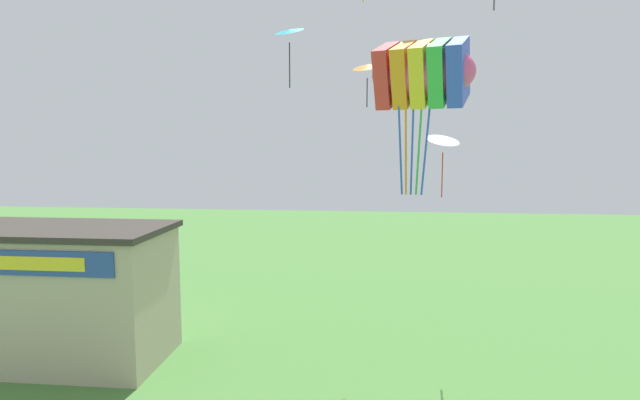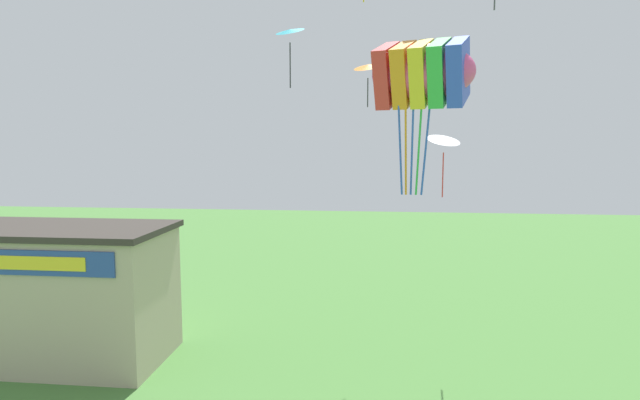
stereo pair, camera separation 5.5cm
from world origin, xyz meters
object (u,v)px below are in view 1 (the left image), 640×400
Objects in this scene: kite_cyan_delta at (289,32)px; kite_white_delta at (443,140)px; seaside_building at (60,293)px; kite_rainbow_parafoil at (422,73)px; kite_orange_delta at (367,67)px.

kite_white_delta is (6.27, 0.62, -4.34)m from kite_cyan_delta.
seaside_building is 2.00× the size of kite_rainbow_parafoil.
kite_orange_delta reaches higher than seaside_building.
seaside_building is 13.93m from kite_cyan_delta.
kite_orange_delta is 0.76× the size of kite_white_delta.
kite_rainbow_parafoil is 1.60× the size of kite_white_delta.
kite_cyan_delta is at bearing 14.29° from seaside_building.
kite_rainbow_parafoil is at bearing -102.57° from kite_white_delta.
kite_rainbow_parafoil is (13.66, -4.18, 7.80)m from seaside_building.
kite_cyan_delta is 7.65m from kite_white_delta.
seaside_building is 3.19× the size of kite_white_delta.
seaside_building is at bearing -165.71° from kite_cyan_delta.
kite_cyan_delta reaches higher than seaside_building.
seaside_building is 16.27m from kite_rainbow_parafoil.
seaside_building is at bearing 163.00° from kite_rainbow_parafoil.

